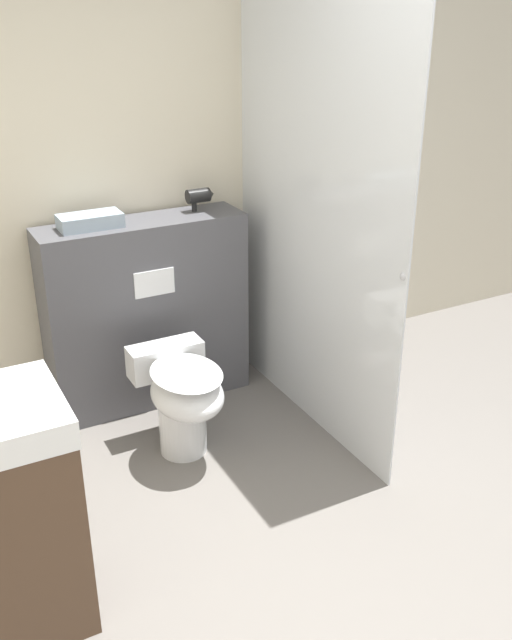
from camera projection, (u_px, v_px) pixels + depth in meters
The scene contains 7 objects.
ground_plane at pixel (364, 629), 2.62m from camera, with size 12.00×12.00×0.00m, color slate.
wall_back at pixel (141, 175), 3.85m from camera, with size 8.00×0.06×2.50m.
partition_panel at pixel (147, 313), 3.94m from camera, with size 1.11×0.31×1.06m.
shower_glass at pixel (312, 223), 3.54m from camera, with size 0.04×1.50×2.20m.
toilet at pixel (182, 396), 3.52m from camera, with size 0.38×0.57×0.52m.
hair_drier at pixel (200, 196), 3.86m from camera, with size 0.16×0.08×0.12m.
folded_towel at pixel (90, 221), 3.59m from camera, with size 0.32×0.16×0.07m.
Camera 1 is at (-1.26, -1.51, 2.12)m, focal length 40.00 mm.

